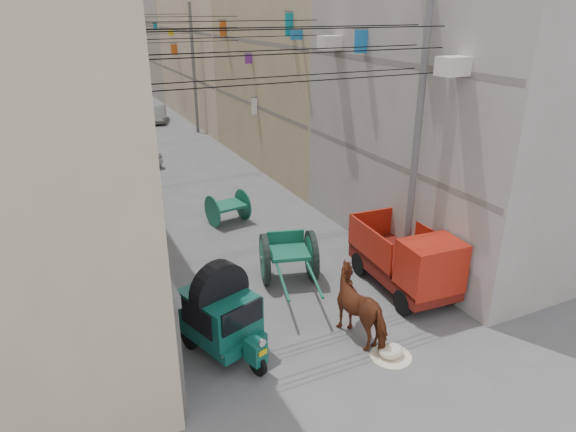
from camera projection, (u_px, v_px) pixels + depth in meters
building_row_right at (226, 25)px, 38.45m from camera, size 8.00×62.00×14.00m
end_cap_building at (76, 17)px, 61.84m from camera, size 22.00×10.00×13.00m
shutters_left at (121, 226)px, 15.76m from camera, size 0.18×14.40×2.88m
signboards at (160, 98)px, 26.00m from camera, size 8.22×40.52×5.67m
ac_units at (390, 18)px, 14.27m from camera, size 0.70×6.55×3.35m
utility_poles at (183, 101)px, 21.90m from camera, size 7.40×22.20×8.00m
overhead_cables at (196, 35)px, 18.68m from camera, size 7.40×22.52×1.12m
auto_rickshaw at (221, 312)px, 12.12m from camera, size 1.95×2.63×1.78m
tonga_cart at (288, 256)px, 15.37m from camera, size 2.14×3.61×1.53m
mini_truck at (411, 265)px, 14.47m from camera, size 1.86×3.74×2.04m
second_cart at (228, 207)px, 19.56m from camera, size 1.55×1.42×1.22m
feed_sack at (391, 351)px, 12.18m from camera, size 0.62×0.50×0.31m
horse at (363, 306)px, 12.70m from camera, size 1.26×2.16×1.72m
distant_car_white at (137, 152)px, 27.06m from camera, size 2.34×3.77×1.20m
distant_car_grey at (157, 114)px, 36.91m from camera, size 1.96×3.53×1.10m
distant_car_green at (95, 96)px, 44.15m from camera, size 2.20×4.03×1.11m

